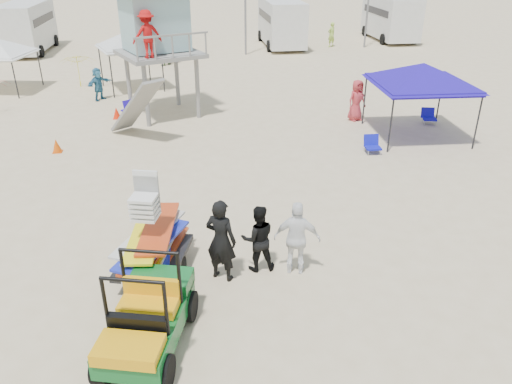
{
  "coord_description": "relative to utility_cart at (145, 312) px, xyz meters",
  "views": [
    {
      "loc": [
        -0.97,
        -7.94,
        6.76
      ],
      "look_at": [
        0.5,
        3.0,
        1.3
      ],
      "focal_mm": 35.0,
      "sensor_mm": 36.0,
      "label": 1
    }
  ],
  "objects": [
    {
      "name": "lifeguard_tower",
      "position": [
        -0.22,
        14.64,
        2.85
      ],
      "size": [
        4.07,
        4.07,
        4.97
      ],
      "color": "gray",
      "rests_on": "ground"
    },
    {
      "name": "cone_far",
      "position": [
        -2.18,
        14.25,
        -0.6
      ],
      "size": [
        0.34,
        0.34,
        0.5
      ],
      "primitive_type": "cone",
      "color": "red",
      "rests_on": "ground"
    },
    {
      "name": "man_mid",
      "position": [
        2.37,
        2.28,
        -0.04
      ],
      "size": [
        0.8,
        0.63,
        1.62
      ],
      "primitive_type": "imported",
      "rotation": [
        0.0,
        0.0,
        3.17
      ],
      "color": "black",
      "rests_on": "ground"
    },
    {
      "name": "rv_mid_right",
      "position": [
        8.01,
        30.65,
        0.95
      ],
      "size": [
        2.64,
        7.0,
        3.25
      ],
      "color": "silver",
      "rests_on": "ground"
    },
    {
      "name": "canopy_white_a",
      "position": [
        -1.91,
        19.28,
        1.92
      ],
      "size": [
        3.49,
        3.49,
        3.33
      ],
      "color": "black",
      "rests_on": "ground"
    },
    {
      "name": "beach_chair_b",
      "position": [
        7.47,
        8.95,
        -0.54
      ],
      "size": [
        0.55,
        0.59,
        0.64
      ],
      "color": "#1015B6",
      "rests_on": "ground"
    },
    {
      "name": "ground",
      "position": [
        2.01,
        0.66,
        -0.85
      ],
      "size": [
        140.0,
        140.0,
        0.0
      ],
      "primitive_type": "plane",
      "color": "beige",
      "rests_on": "ground"
    },
    {
      "name": "canopy_blue",
      "position": [
        9.73,
        10.45,
        1.85
      ],
      "size": [
        3.52,
        3.52,
        3.25
      ],
      "color": "black",
      "rests_on": "ground"
    },
    {
      "name": "distant_beachgoers",
      "position": [
        2.58,
        20.02,
        -0.02
      ],
      "size": [
        15.97,
        17.82,
        1.75
      ],
      "color": "teal",
      "rests_on": "ground"
    },
    {
      "name": "rv_mid_left",
      "position": [
        -0.99,
        32.15,
        0.95
      ],
      "size": [
        2.65,
        6.5,
        3.25
      ],
      "color": "silver",
      "rests_on": "ground"
    },
    {
      "name": "cone_near",
      "position": [
        -3.88,
        10.49,
        -0.6
      ],
      "size": [
        0.34,
        0.34,
        0.5
      ],
      "primitive_type": "cone",
      "color": "#DE4C07",
      "rests_on": "ground"
    },
    {
      "name": "rv_far_left",
      "position": [
        -9.99,
        30.65,
        0.95
      ],
      "size": [
        2.64,
        6.8,
        3.25
      ],
      "color": "silver",
      "rests_on": "ground"
    },
    {
      "name": "man_left",
      "position": [
        1.52,
        2.03,
        0.13
      ],
      "size": [
        0.86,
        0.77,
        1.96
      ],
      "primitive_type": "imported",
      "rotation": [
        0.0,
        0.0,
        2.61
      ],
      "color": "black",
      "rests_on": "ground"
    },
    {
      "name": "rv_far_right",
      "position": [
        17.01,
        32.15,
        0.95
      ],
      "size": [
        2.64,
        6.6,
        3.25
      ],
      "color": "silver",
      "rests_on": "ground"
    },
    {
      "name": "beach_chair_c",
      "position": [
        10.97,
        11.85,
        -0.54
      ],
      "size": [
        0.64,
        0.69,
        0.64
      ],
      "color": "#150FA9",
      "rests_on": "ground"
    },
    {
      "name": "beach_chair_a",
      "position": [
        -1.7,
        14.75,
        -0.54
      ],
      "size": [
        0.73,
        0.84,
        0.64
      ],
      "color": "#2310B6",
      "rests_on": "ground"
    },
    {
      "name": "umbrella_b",
      "position": [
        -4.71,
        20.07,
        -0.02
      ],
      "size": [
        2.52,
        2.53,
        1.66
      ],
      "primitive_type": "imported",
      "rotation": [
        0.0,
        0.0,
        0.58
      ],
      "color": "yellow",
      "rests_on": "ground"
    },
    {
      "name": "man_right",
      "position": [
        3.22,
        2.03,
        0.04
      ],
      "size": [
        1.12,
        0.69,
        1.78
      ],
      "primitive_type": "imported",
      "rotation": [
        0.0,
        0.0,
        2.88
      ],
      "color": "white",
      "rests_on": "ground"
    },
    {
      "name": "surf_trailer",
      "position": [
        0.01,
        2.33,
        0.06
      ],
      "size": [
        1.78,
        2.6,
        2.25
      ],
      "color": "black",
      "rests_on": "ground"
    },
    {
      "name": "utility_cart",
      "position": [
        0.0,
        0.0,
        0.0
      ],
      "size": [
        1.77,
        2.64,
        1.83
      ],
      "color": "#0D5921",
      "rests_on": "ground"
    },
    {
      "name": "canopy_white_c",
      "position": [
        -0.75,
        26.59,
        1.69
      ],
      "size": [
        3.39,
        3.39,
        3.09
      ],
      "color": "black",
      "rests_on": "ground"
    }
  ]
}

